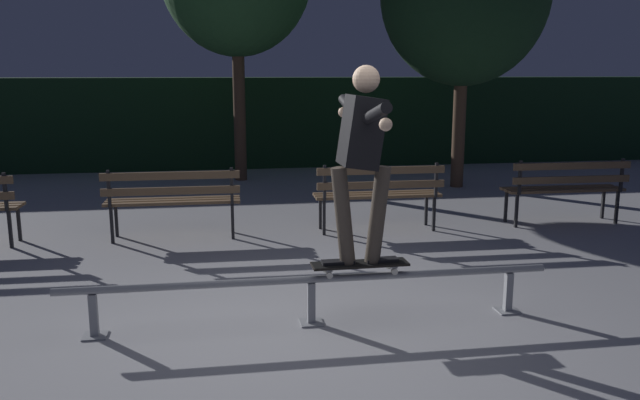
% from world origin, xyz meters
% --- Properties ---
extents(ground_plane, '(90.00, 90.00, 0.00)m').
position_xyz_m(ground_plane, '(0.00, 0.00, 0.00)').
color(ground_plane, '#99999E').
extents(hedge_backdrop, '(24.00, 1.20, 1.86)m').
position_xyz_m(hedge_backdrop, '(0.00, 9.12, 0.93)').
color(hedge_backdrop, black).
rests_on(hedge_backdrop, ground).
extents(grind_rail, '(3.95, 0.18, 0.40)m').
position_xyz_m(grind_rail, '(-0.00, 0.13, 0.31)').
color(grind_rail, gray).
rests_on(grind_rail, ground).
extents(skateboard, '(0.78, 0.22, 0.09)m').
position_xyz_m(skateboard, '(0.40, 0.13, 0.47)').
color(skateboard, black).
rests_on(skateboard, grind_rail).
extents(skateboarder, '(0.62, 1.41, 1.56)m').
position_xyz_m(skateboarder, '(0.40, 0.13, 1.41)').
color(skateboarder, black).
rests_on(skateboarder, skateboard).
extents(park_bench_left_center, '(1.60, 0.43, 0.88)m').
position_xyz_m(park_bench_left_center, '(-1.26, 2.99, 0.54)').
color(park_bench_left_center, black).
rests_on(park_bench_left_center, ground).
extents(park_bench_right_center, '(1.60, 0.43, 0.88)m').
position_xyz_m(park_bench_right_center, '(1.27, 2.99, 0.54)').
color(park_bench_right_center, black).
rests_on(park_bench_right_center, ground).
extents(park_bench_rightmost, '(1.60, 0.43, 0.88)m').
position_xyz_m(park_bench_rightmost, '(3.80, 2.99, 0.54)').
color(park_bench_rightmost, black).
rests_on(park_bench_rightmost, ground).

